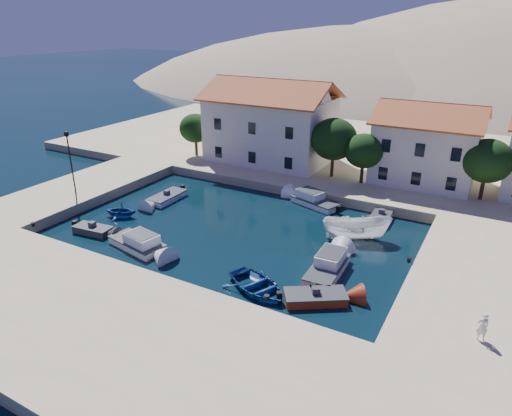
% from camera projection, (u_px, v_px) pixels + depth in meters
% --- Properties ---
extents(ground, '(400.00, 400.00, 0.00)m').
position_uv_depth(ground, '(160.00, 286.00, 31.71)').
color(ground, black).
rests_on(ground, ground).
extents(quay_south, '(52.00, 12.00, 1.00)m').
position_uv_depth(quay_south, '(92.00, 327.00, 26.68)').
color(quay_south, '#C6B588').
rests_on(quay_south, ground).
extents(quay_east, '(11.00, 20.00, 1.00)m').
position_uv_depth(quay_east, '(497.00, 290.00, 30.32)').
color(quay_east, '#C6B588').
rests_on(quay_east, ground).
extents(quay_west, '(8.00, 20.00, 1.00)m').
position_uv_depth(quay_west, '(82.00, 189.00, 48.13)').
color(quay_west, '#C6B588').
rests_on(quay_west, ground).
extents(quay_north, '(80.00, 36.00, 1.00)m').
position_uv_depth(quay_north, '(357.00, 153.00, 61.21)').
color(quay_north, '#C6B588').
rests_on(quay_north, ground).
extents(hills, '(254.00, 176.00, 99.00)m').
position_uv_depth(hills, '(505.00, 171.00, 130.94)').
color(hills, tan).
rests_on(hills, ground).
extents(building_left, '(14.70, 9.45, 9.70)m').
position_uv_depth(building_left, '(271.00, 120.00, 54.67)').
color(building_left, beige).
rests_on(building_left, quay_north).
extents(building_mid, '(10.50, 8.40, 8.30)m').
position_uv_depth(building_mid, '(427.00, 142.00, 47.63)').
color(building_mid, beige).
rests_on(building_mid, quay_north).
extents(trees, '(37.30, 5.30, 6.45)m').
position_uv_depth(trees, '(347.00, 144.00, 48.30)').
color(trees, '#382314').
rests_on(trees, quay_north).
extents(lamppost, '(0.35, 0.25, 6.22)m').
position_uv_depth(lamppost, '(70.00, 157.00, 44.21)').
color(lamppost, black).
rests_on(lamppost, quay_west).
extents(bollards, '(29.36, 9.56, 0.30)m').
position_uv_depth(bollards, '(223.00, 257.00, 33.11)').
color(bollards, black).
rests_on(bollards, ground).
extents(motorboat_grey_sw, '(3.51, 1.84, 1.25)m').
position_uv_depth(motorboat_grey_sw, '(93.00, 230.00, 39.35)').
color(motorboat_grey_sw, '#38393E').
rests_on(motorboat_grey_sw, ground).
extents(cabin_cruiser_south, '(5.38, 3.08, 1.60)m').
position_uv_depth(cabin_cruiser_south, '(137.00, 242.00, 36.81)').
color(cabin_cruiser_south, white).
rests_on(cabin_cruiser_south, ground).
extents(rowboat_south, '(6.06, 5.33, 1.04)m').
position_uv_depth(rowboat_south, '(257.00, 290.00, 31.16)').
color(rowboat_south, navy).
rests_on(rowboat_south, ground).
extents(motorboat_red_se, '(4.39, 3.72, 1.25)m').
position_uv_depth(motorboat_red_se, '(315.00, 297.00, 29.86)').
color(motorboat_red_se, maroon).
rests_on(motorboat_red_se, ground).
extents(cabin_cruiser_east, '(2.29, 5.21, 1.60)m').
position_uv_depth(cabin_cruiser_east, '(327.00, 268.00, 33.05)').
color(cabin_cruiser_east, white).
rests_on(cabin_cruiser_east, ground).
extents(boat_east, '(6.08, 4.41, 2.21)m').
position_uv_depth(boat_east, '(356.00, 239.00, 38.41)').
color(boat_east, white).
rests_on(boat_east, ground).
extents(motorboat_white_ne, '(1.85, 3.67, 1.25)m').
position_uv_depth(motorboat_white_ne, '(381.00, 217.00, 41.96)').
color(motorboat_white_ne, white).
rests_on(motorboat_white_ne, ground).
extents(rowboat_west, '(3.74, 3.50, 1.58)m').
position_uv_depth(rowboat_west, '(121.00, 217.00, 42.71)').
color(rowboat_west, navy).
rests_on(rowboat_west, ground).
extents(motorboat_white_west, '(1.98, 4.42, 1.25)m').
position_uv_depth(motorboat_white_west, '(167.00, 197.00, 46.51)').
color(motorboat_white_west, white).
rests_on(motorboat_white_west, ground).
extents(cabin_cruiser_north, '(5.30, 3.48, 1.60)m').
position_uv_depth(cabin_cruiser_north, '(315.00, 201.00, 45.12)').
color(cabin_cruiser_north, white).
rests_on(cabin_cruiser_north, ground).
extents(pedestrian, '(0.73, 0.63, 1.70)m').
position_uv_depth(pedestrian, '(482.00, 326.00, 24.55)').
color(pedestrian, white).
rests_on(pedestrian, quay_east).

